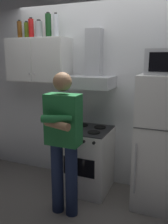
{
  "coord_description": "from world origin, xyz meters",
  "views": [
    {
      "loc": [
        1.06,
        -2.59,
        1.79
      ],
      "look_at": [
        0.0,
        0.0,
        1.15
      ],
      "focal_mm": 38.5,
      "sensor_mm": 36.0,
      "label": 1
    }
  ],
  "objects": [
    {
      "name": "range_hood",
      "position": [
        -0.05,
        0.38,
        1.6
      ],
      "size": [
        0.6,
        0.44,
        0.75
      ],
      "color": "#B7BABF"
    },
    {
      "name": "bottle_olive_oil",
      "position": [
        -1.03,
        0.39,
        2.16
      ],
      "size": [
        0.07,
        0.07,
        0.23
      ],
      "color": "#4C6B19",
      "rests_on": "upper_cabinet"
    },
    {
      "name": "stove_oven",
      "position": [
        -0.05,
        0.25,
        0.43
      ],
      "size": [
        0.6,
        0.62,
        0.87
      ],
      "color": "white",
      "rests_on": "ground_plane"
    },
    {
      "name": "upper_cabinet",
      "position": [
        -0.85,
        0.37,
        1.75
      ],
      "size": [
        0.9,
        0.37,
        0.6
      ],
      "color": "white"
    },
    {
      "name": "bottle_beer_brown",
      "position": [
        -1.14,
        0.37,
        2.17
      ],
      "size": [
        0.07,
        0.07,
        0.25
      ],
      "color": "brown",
      "rests_on": "upper_cabinet"
    },
    {
      "name": "bottle_wine_green",
      "position": [
        -0.67,
        0.37,
        2.2
      ],
      "size": [
        0.08,
        0.08,
        0.32
      ],
      "color": "#19471E",
      "rests_on": "upper_cabinet"
    },
    {
      "name": "bottle_canister_steel",
      "position": [
        -0.82,
        0.37,
        2.16
      ],
      "size": [
        0.1,
        0.1,
        0.24
      ],
      "color": "#B2B5BA",
      "rests_on": "upper_cabinet"
    },
    {
      "name": "person_standing",
      "position": [
        -0.1,
        -0.36,
        0.9
      ],
      "size": [
        0.38,
        0.33,
        1.64
      ],
      "color": "#192342",
      "rests_on": "ground_plane"
    },
    {
      "name": "refrigerator",
      "position": [
        0.9,
        0.25,
        0.8
      ],
      "size": [
        0.6,
        0.62,
        1.6
      ],
      "color": "white",
      "rests_on": "ground_plane"
    },
    {
      "name": "back_wall_tiled",
      "position": [
        0.0,
        0.6,
        1.35
      ],
      "size": [
        4.8,
        0.1,
        2.7
      ],
      "primitive_type": "cube",
      "color": "white",
      "rests_on": "ground_plane"
    },
    {
      "name": "bottle_vodka_clear",
      "position": [
        -0.56,
        0.37,
        2.2
      ],
      "size": [
        0.07,
        0.07,
        0.31
      ],
      "color": "silver",
      "rests_on": "upper_cabinet"
    },
    {
      "name": "bottle_soda_red",
      "position": [
        -0.93,
        0.35,
        2.18
      ],
      "size": [
        0.07,
        0.07,
        0.27
      ],
      "color": "red",
      "rests_on": "upper_cabinet"
    },
    {
      "name": "ground_plane",
      "position": [
        0.0,
        0.0,
        0.0
      ],
      "size": [
        7.0,
        7.0,
        0.0
      ],
      "primitive_type": "plane",
      "color": "slate"
    }
  ]
}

